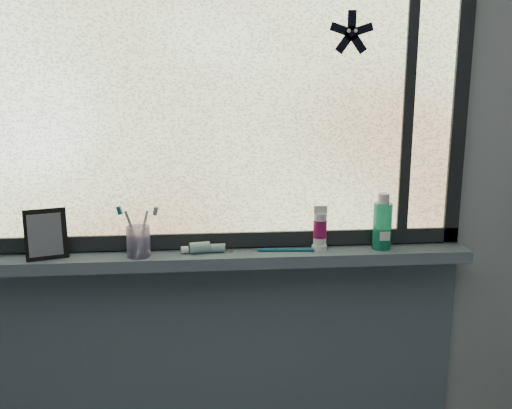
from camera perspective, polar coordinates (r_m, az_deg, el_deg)
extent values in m
cube|color=#9EA3A8|center=(1.91, -2.98, 2.51)|extent=(3.00, 0.01, 2.50)
cube|color=slate|center=(1.90, -2.81, -5.35)|extent=(1.62, 0.14, 0.04)
cube|color=slate|center=(2.16, -2.72, -17.84)|extent=(1.62, 0.02, 0.98)
cube|color=silver|center=(1.86, -3.05, 10.92)|extent=(1.50, 0.01, 1.00)
cube|color=black|center=(1.93, -2.88, -3.50)|extent=(1.60, 0.03, 0.05)
cube|color=black|center=(2.03, 19.72, 10.37)|extent=(0.05, 0.03, 1.10)
cube|color=black|center=(1.97, 15.01, 10.62)|extent=(0.03, 0.03, 1.00)
cube|color=black|center=(1.92, -20.27, -2.79)|extent=(0.14, 0.10, 0.16)
cylinder|color=#AEA2D6|center=(1.87, -11.68, -3.64)|extent=(0.08, 0.08, 0.10)
cylinder|color=#20A776|center=(1.95, 12.54, -1.66)|extent=(0.07, 0.07, 0.16)
cylinder|color=silver|center=(1.90, 6.43, -2.23)|extent=(0.05, 0.05, 0.11)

